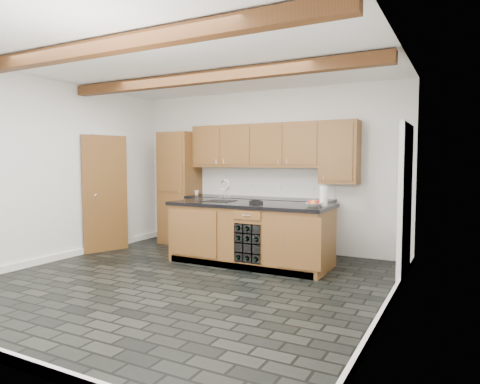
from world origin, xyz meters
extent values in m
plane|color=black|center=(0.00, 0.00, 0.00)|extent=(5.00, 5.00, 0.00)
plane|color=white|center=(0.00, 2.50, 1.40)|extent=(5.00, 0.00, 5.00)
plane|color=white|center=(-2.50, 0.00, 1.40)|extent=(0.00, 5.00, 5.00)
plane|color=white|center=(2.50, 0.00, 1.40)|extent=(0.00, 5.00, 5.00)
plane|color=white|center=(0.00, 0.00, 2.80)|extent=(5.00, 5.00, 0.00)
cube|color=#573016|center=(0.00, -1.20, 2.70)|extent=(4.90, 0.15, 0.15)
cube|color=#573016|center=(0.00, 0.60, 2.70)|extent=(4.90, 0.15, 0.15)
cube|color=white|center=(-2.48, 0.00, 0.05)|extent=(0.04, 5.00, 0.10)
cube|color=white|center=(2.48, 0.00, 0.05)|extent=(0.04, 5.00, 0.10)
cube|color=white|center=(-2.47, 1.30, 1.02)|extent=(0.06, 0.94, 2.04)
cube|color=brown|center=(-2.32, 0.95, 1.00)|extent=(0.31, 0.77, 2.00)
cube|color=white|center=(2.47, 1.50, 1.02)|extent=(0.06, 0.98, 2.04)
cube|color=black|center=(2.50, 1.50, 1.00)|extent=(0.02, 0.86, 1.96)
cube|color=brown|center=(-1.65, 2.20, 1.05)|extent=(0.65, 0.60, 2.10)
cube|color=brown|center=(-0.02, 2.20, 0.44)|extent=(2.60, 0.60, 0.88)
cube|color=black|center=(-0.02, 2.20, 0.91)|extent=(2.64, 0.62, 0.05)
cube|color=white|center=(-0.02, 2.49, 1.19)|extent=(2.60, 0.02, 0.52)
cube|color=brown|center=(-0.12, 2.33, 1.83)|extent=(2.40, 0.35, 0.75)
cube|color=brown|center=(1.38, 2.33, 1.70)|extent=(0.60, 0.35, 1.00)
cube|color=brown|center=(0.30, 1.30, 0.44)|extent=(2.40, 0.90, 0.88)
cube|color=black|center=(0.30, 1.30, 0.91)|extent=(2.46, 0.96, 0.05)
cube|color=brown|center=(-0.42, 0.84, 0.48)|extent=(0.80, 0.02, 0.70)
cube|color=brown|center=(1.25, 0.84, 0.48)|extent=(0.60, 0.02, 0.70)
cube|color=black|center=(0.48, 0.99, 0.40)|extent=(0.42, 0.30, 0.56)
cylinder|color=black|center=(0.34, 0.95, 0.47)|extent=(0.07, 0.26, 0.07)
cylinder|color=black|center=(0.34, 0.95, 0.19)|extent=(0.07, 0.26, 0.07)
cylinder|color=black|center=(0.34, 0.95, 0.61)|extent=(0.07, 0.26, 0.07)
cylinder|color=black|center=(0.48, 0.95, 0.47)|extent=(0.07, 0.26, 0.07)
cylinder|color=black|center=(0.48, 0.95, 0.61)|extent=(0.07, 0.26, 0.07)
cylinder|color=black|center=(0.62, 0.95, 0.19)|extent=(0.07, 0.26, 0.07)
cylinder|color=black|center=(0.48, 0.95, 0.19)|extent=(0.07, 0.26, 0.07)
cylinder|color=black|center=(0.62, 0.95, 0.47)|extent=(0.07, 0.26, 0.07)
cube|color=black|center=(-0.25, 1.30, 0.93)|extent=(0.45, 0.40, 0.02)
cylinder|color=silver|center=(-0.25, 1.48, 1.03)|extent=(0.02, 0.02, 0.20)
torus|color=silver|center=(-0.25, 1.48, 1.17)|extent=(0.18, 0.02, 0.18)
cylinder|color=silver|center=(-0.33, 1.48, 0.97)|extent=(0.02, 0.02, 0.08)
cylinder|color=silver|center=(-0.17, 1.48, 0.97)|extent=(0.02, 0.02, 0.08)
cube|color=black|center=(0.43, 1.22, 0.95)|extent=(0.20, 0.13, 0.04)
cylinder|color=black|center=(0.43, 1.22, 0.98)|extent=(0.12, 0.12, 0.02)
imported|color=beige|center=(1.33, 1.17, 0.96)|extent=(0.27, 0.27, 0.06)
sphere|color=red|center=(1.38, 1.17, 0.99)|extent=(0.07, 0.07, 0.07)
sphere|color=orange|center=(1.34, 1.22, 0.99)|extent=(0.07, 0.07, 0.07)
sphere|color=olive|center=(1.29, 1.20, 0.99)|extent=(0.07, 0.07, 0.07)
sphere|color=red|center=(1.28, 1.15, 0.99)|extent=(0.07, 0.07, 0.07)
sphere|color=orange|center=(1.34, 1.13, 0.99)|extent=(0.07, 0.07, 0.07)
cylinder|color=white|center=(1.42, 1.34, 1.07)|extent=(0.11, 0.11, 0.28)
imported|color=white|center=(-1.30, 2.24, 0.97)|extent=(0.10, 0.10, 0.08)
camera|label=1|loc=(3.17, -4.44, 1.54)|focal=32.00mm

